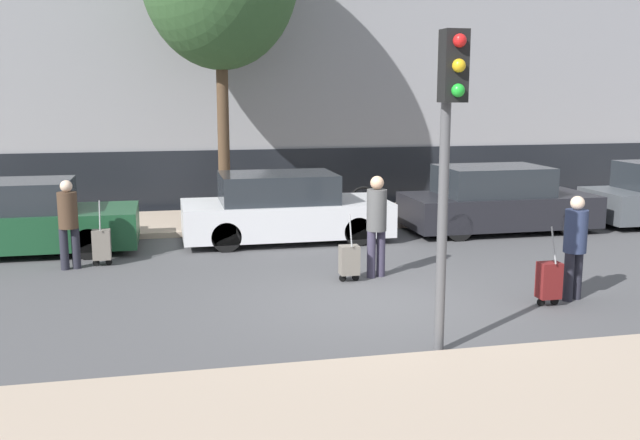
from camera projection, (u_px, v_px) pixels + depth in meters
name	position (u px, v px, depth m)	size (l,w,h in m)	color
ground_plane	(370.00, 301.00, 10.81)	(80.00, 80.00, 0.00)	#4C4C4F
sidewalk_near	(474.00, 400.00, 7.20)	(28.00, 2.50, 0.12)	tan
sidewalk_far	(290.00, 219.00, 17.53)	(28.00, 3.00, 0.12)	tan
building_facade	(266.00, 16.00, 20.12)	(28.00, 2.97, 10.52)	gray
parked_car_0	(12.00, 220.00, 13.89)	(4.67, 1.82, 1.43)	#194728
parked_car_1	(284.00, 209.00, 15.13)	(4.36, 1.89, 1.44)	silver
parked_car_2	(496.00, 201.00, 16.16)	(4.26, 1.89, 1.49)	black
pedestrian_left	(68.00, 219.00, 12.62)	(0.34, 0.34, 1.60)	#23232D
trolley_left	(102.00, 245.00, 12.96)	(0.34, 0.29, 1.21)	slate
pedestrian_center	(377.00, 220.00, 12.05)	(0.34, 0.34, 1.74)	#383347
trolley_center	(349.00, 260.00, 11.88)	(0.34, 0.29, 1.15)	slate
pedestrian_right	(575.00, 242.00, 10.72)	(0.34, 0.34, 1.60)	#23232D
trolley_right	(549.00, 280.00, 10.51)	(0.34, 0.29, 1.20)	maroon
traffic_light	(449.00, 129.00, 8.11)	(0.28, 0.47, 3.81)	#515154
parked_bicycle	(343.00, 201.00, 17.51)	(1.77, 0.06, 0.96)	black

